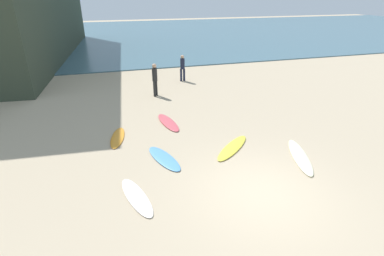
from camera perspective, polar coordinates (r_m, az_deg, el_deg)
ground_plane at (r=9.10m, az=12.98°, el=-12.06°), size 120.00×120.00×0.00m
ocean_water at (r=42.66m, az=-11.62°, el=17.20°), size 120.00×40.00×0.08m
surfboard_0 at (r=10.49m, az=-5.40°, el=-5.84°), size 1.16×2.08×0.07m
surfboard_1 at (r=8.82m, az=-10.63°, el=-12.90°), size 1.01×2.10×0.06m
surfboard_2 at (r=11.24m, az=20.10°, el=-5.14°), size 1.36×2.59×0.08m
surfboard_3 at (r=12.25m, az=-14.15°, el=-1.79°), size 0.86×1.96×0.06m
surfboard_4 at (r=13.27m, az=-4.62°, el=1.10°), size 0.87×2.20×0.09m
surfboard_5 at (r=11.23m, az=7.82°, el=-3.74°), size 2.06×1.96×0.08m
beachgoer_near at (r=19.49m, az=-1.84°, el=11.72°), size 0.34×0.29×1.70m
beachgoer_mid at (r=16.64m, az=-7.18°, el=9.53°), size 0.39×0.39×1.82m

